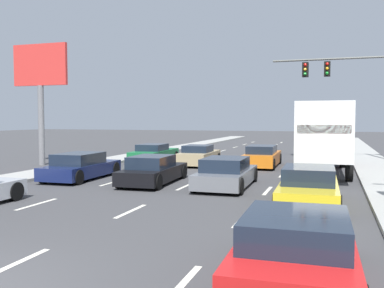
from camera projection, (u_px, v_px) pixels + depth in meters
name	position (u px, v px, depth m)	size (l,w,h in m)	color
ground_plane	(247.00, 158.00, 30.45)	(140.00, 140.00, 0.00)	#3D3D3F
sidewalk_right	(377.00, 169.00, 23.18)	(2.25, 80.00, 0.14)	#9E9E99
sidewalk_left	(111.00, 160.00, 28.22)	(2.25, 80.00, 0.14)	#9E9E99
lane_markings	(237.00, 163.00, 27.18)	(6.94, 52.00, 0.01)	silver
car_green	(154.00, 154.00, 27.09)	(1.94, 4.70, 1.22)	#196B38
car_navy	(81.00, 167.00, 19.91)	(2.05, 4.59, 1.22)	#141E4C
car_tan	(199.00, 156.00, 25.94)	(1.93, 4.29, 1.22)	tan
car_black	(153.00, 171.00, 18.54)	(2.01, 4.59, 1.21)	black
car_orange	(262.00, 157.00, 25.10)	(1.90, 4.69, 1.25)	orange
car_gray	(226.00, 173.00, 17.51)	(2.05, 4.61, 1.23)	slate
box_truck	(323.00, 134.00, 21.43)	(2.76, 8.81, 3.53)	white
car_yellow	(309.00, 187.00, 14.10)	(2.02, 4.72, 1.23)	yellow
car_red	(296.00, 250.00, 7.22)	(2.07, 4.23, 1.23)	red
traffic_signal_mast	(343.00, 79.00, 27.91)	(7.70, 0.69, 7.41)	#595B56
roadside_billboard	(40.00, 80.00, 25.67)	(3.68, 0.36, 7.27)	slate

